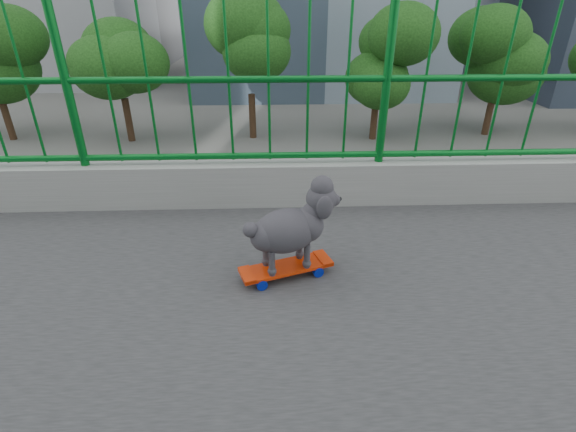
# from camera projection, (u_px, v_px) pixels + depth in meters

# --- Properties ---
(road) EXTENTS (18.00, 90.00, 0.02)m
(road) POSITION_uv_depth(u_px,v_px,m) (140.00, 237.00, 16.32)
(road) COLOR black
(road) RESTS_ON ground
(street_trees) EXTENTS (5.30, 60.40, 7.26)m
(street_trees) POSITION_uv_depth(u_px,v_px,m) (203.00, 64.00, 25.72)
(street_trees) COLOR black
(street_trees) RESTS_ON ground
(skateboard) EXTENTS (0.29, 0.50, 0.06)m
(skateboard) POSITION_uv_depth(u_px,v_px,m) (286.00, 268.00, 2.17)
(skateboard) COLOR red
(skateboard) RESTS_ON footbridge
(poodle) EXTENTS (0.31, 0.50, 0.43)m
(poodle) POSITION_uv_depth(u_px,v_px,m) (291.00, 226.00, 2.06)
(poodle) COLOR #29262B
(poodle) RESTS_ON skateboard
(car_1) EXTENTS (1.59, 4.55, 1.50)m
(car_1) POSITION_uv_depth(u_px,v_px,m) (92.00, 280.00, 12.60)
(car_1) COLOR white
(car_1) RESTS_ON ground
(car_2) EXTENTS (2.35, 5.09, 1.41)m
(car_2) POSITION_uv_depth(u_px,v_px,m) (11.00, 231.00, 15.31)
(car_2) COLOR white
(car_2) RESTS_ON ground
(car_3) EXTENTS (2.20, 5.41, 1.57)m
(car_3) POSITION_uv_depth(u_px,v_px,m) (0.00, 194.00, 18.03)
(car_3) COLOR black
(car_3) RESTS_ON ground
(car_5) EXTENTS (1.38, 3.96, 1.31)m
(car_5) POSITION_uv_depth(u_px,v_px,m) (128.00, 361.00, 9.88)
(car_5) COLOR #95969A
(car_5) RESTS_ON ground
(car_6) EXTENTS (2.16, 4.69, 1.30)m
(car_6) POSITION_uv_depth(u_px,v_px,m) (137.00, 281.00, 12.69)
(car_6) COLOR white
(car_6) RESTS_ON ground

